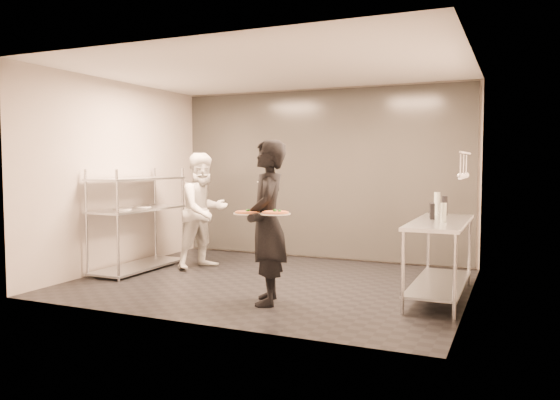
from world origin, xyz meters
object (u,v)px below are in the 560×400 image
at_px(chef, 204,211).
at_px(pizza_plate_near, 247,213).
at_px(prep_counter, 440,246).
at_px(bottle_clear, 443,213).
at_px(bottle_green, 437,203).
at_px(bottle_dark, 445,206).
at_px(pass_rack, 138,218).
at_px(pos_monitor, 432,211).
at_px(pizza_plate_far, 275,213).
at_px(salad_plate, 268,180).
at_px(waiter, 267,222).

xyz_separation_m(chef, pizza_plate_near, (1.61, -1.71, 0.18)).
xyz_separation_m(prep_counter, bottle_clear, (0.05, -0.17, 0.40)).
distance_m(bottle_green, bottle_dark, 0.18).
bearing_deg(pass_rack, bottle_clear, -2.23).
relative_size(prep_counter, bottle_dark, 7.23).
bearing_deg(bottle_green, pizza_plate_near, -131.16).
xyz_separation_m(pizza_plate_near, bottle_dark, (1.86, 1.86, 0.00)).
bearing_deg(chef, pos_monitor, -73.51).
distance_m(pizza_plate_far, salad_plate, 0.65).
bearing_deg(salad_plate, pos_monitor, 27.69).
relative_size(waiter, pizza_plate_far, 5.66).
height_order(chef, pizza_plate_near, chef).
height_order(pizza_plate_near, bottle_green, bottle_green).
bearing_deg(bottle_dark, waiter, -136.06).
distance_m(pizza_plate_far, bottle_green, 2.46).
height_order(waiter, bottle_dark, waiter).
bearing_deg(pos_monitor, pizza_plate_far, -146.79).
height_order(pizza_plate_far, bottle_clear, bottle_clear).
distance_m(pass_rack, salad_plate, 2.66).
height_order(bottle_clear, bottle_dark, bottle_dark).
relative_size(pass_rack, pizza_plate_far, 4.92).
height_order(pass_rack, pos_monitor, pass_rack).
relative_size(waiter, bottle_green, 6.46).
bearing_deg(bottle_clear, salad_plate, -163.43).
relative_size(pos_monitor, bottle_dark, 1.04).
distance_m(prep_counter, pizza_plate_far, 2.02).
xyz_separation_m(salad_plate, bottle_clear, (1.91, 0.57, -0.36)).
bearing_deg(bottle_green, pizza_plate_far, -124.88).
distance_m(pass_rack, bottle_dark, 4.35).
bearing_deg(bottle_dark, pos_monitor, -99.91).
bearing_deg(pizza_plate_far, pass_rack, 156.40).
distance_m(waiter, salad_plate, 0.54).
height_order(pos_monitor, bottle_clear, bottle_clear).
relative_size(pizza_plate_far, salad_plate, 1.21).
bearing_deg(bottle_clear, chef, 169.19).
distance_m(prep_counter, chef, 3.56).
bearing_deg(pizza_plate_near, chef, 133.36).
height_order(pass_rack, pizza_plate_near, pass_rack).
distance_m(prep_counter, bottle_clear, 0.44).
bearing_deg(bottle_clear, pizza_plate_far, -147.01).
bearing_deg(pizza_plate_far, waiter, 132.44).
distance_m(chef, bottle_clear, 3.63).
xyz_separation_m(pass_rack, prep_counter, (4.33, 0.00, -0.14)).
relative_size(chef, bottle_clear, 7.93).
xyz_separation_m(pass_rack, bottle_green, (4.18, 0.80, 0.29)).
distance_m(pizza_plate_near, bottle_green, 2.66).
xyz_separation_m(pass_rack, chef, (0.82, 0.51, 0.10)).
xyz_separation_m(pass_rack, pos_monitor, (4.21, 0.17, 0.24)).
bearing_deg(bottle_clear, pos_monitor, 116.83).
height_order(pass_rack, bottle_clear, pass_rack).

